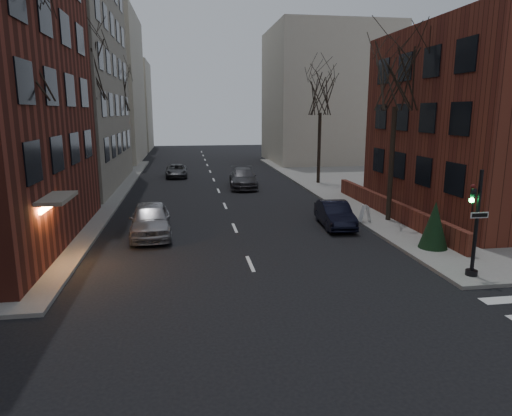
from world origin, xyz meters
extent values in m
cube|color=maroon|center=(16.50, 19.00, 5.50)|extent=(12.00, 14.00, 11.00)
cube|color=maroon|center=(9.30, 19.00, 0.65)|extent=(0.35, 16.00, 1.00)
cube|color=#BEB5A0|center=(-15.00, 55.00, 9.00)|extent=(14.00, 16.00, 18.00)
cube|color=#BEB5A0|center=(15.00, 50.00, 8.00)|extent=(14.00, 14.00, 16.00)
cube|color=#BEB5A0|center=(-13.00, 72.00, 7.00)|extent=(10.00, 12.00, 14.00)
cylinder|color=black|center=(8.00, 9.00, 2.15)|extent=(0.14, 0.14, 4.00)
cylinder|color=black|center=(8.00, 9.00, 0.25)|extent=(0.44, 0.44, 0.20)
imported|color=black|center=(7.75, 9.00, 3.00)|extent=(0.16, 0.20, 1.00)
sphere|color=#19FF4C|center=(7.68, 8.95, 3.05)|extent=(0.18, 0.18, 0.18)
cube|color=white|center=(8.00, 8.88, 2.50)|extent=(0.70, 0.03, 0.22)
cylinder|color=#2D231C|center=(-8.80, 14.00, 3.47)|extent=(0.28, 0.28, 6.65)
cylinder|color=#2D231C|center=(-8.80, 26.00, 3.65)|extent=(0.28, 0.28, 7.00)
cylinder|color=#2D231C|center=(-8.80, 40.00, 3.30)|extent=(0.28, 0.28, 6.30)
cylinder|color=#2D231C|center=(8.80, 18.00, 3.30)|extent=(0.28, 0.28, 6.30)
cylinder|color=#2D231C|center=(8.80, 32.00, 3.12)|extent=(0.28, 0.28, 5.95)
cylinder|color=black|center=(-8.20, 22.00, 3.15)|extent=(0.12, 0.12, 6.00)
sphere|color=#FFA54C|center=(-8.20, 22.00, 6.25)|extent=(0.36, 0.36, 0.36)
cylinder|color=black|center=(-8.20, 42.00, 3.15)|extent=(0.12, 0.12, 6.00)
sphere|color=#FFA54C|center=(-8.20, 42.00, 6.25)|extent=(0.36, 0.36, 0.36)
imported|color=black|center=(5.45, 17.48, 0.69)|extent=(1.74, 4.28, 1.38)
imported|color=#949499|center=(-4.37, 17.09, 0.85)|extent=(2.27, 5.07, 1.69)
imported|color=#3A393E|center=(2.14, 31.26, 0.79)|extent=(2.59, 5.58, 1.58)
imported|color=#3C3D41|center=(-3.40, 38.36, 0.61)|extent=(2.01, 4.36, 1.21)
cube|color=white|center=(7.30, 17.73, 0.62)|extent=(0.47, 0.62, 0.94)
cone|color=black|center=(8.42, 12.50, 1.22)|extent=(1.41, 1.41, 2.14)
camera|label=1|loc=(-2.53, -5.86, 6.20)|focal=32.00mm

